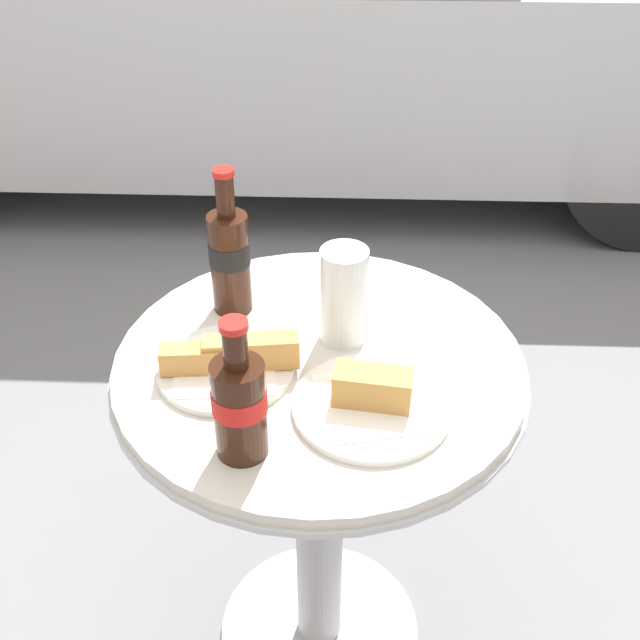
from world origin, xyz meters
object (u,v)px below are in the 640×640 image
Objects in this scene: cola_bottle_right at (230,257)px; drinking_glass at (344,299)px; bistro_table at (319,456)px; cola_bottle_left at (240,403)px; lunch_plate_near at (228,362)px; lunch_plate_far at (372,400)px.

cola_bottle_right reaches higher than drinking_glass.
cola_bottle_left is (-0.09, -0.20, 0.29)m from bistro_table.
lunch_plate_near is at bearing -151.03° from drinking_glass.
cola_bottle_left is 0.93× the size of lunch_plate_far.
cola_bottle_right is (-0.06, 0.33, 0.02)m from cola_bottle_left.
cola_bottle_right is at bearing 99.42° from cola_bottle_left.
lunch_plate_far reaches higher than bistro_table.
cola_bottle_left is at bearing -116.89° from drinking_glass.
drinking_glass is (0.04, 0.06, 0.28)m from bistro_table.
bistro_table is 2.87× the size of cola_bottle_right.
cola_bottle_left is 0.84× the size of cola_bottle_right.
bistro_table is 3.33× the size of lunch_plate_near.
cola_bottle_left is 0.29m from drinking_glass.
cola_bottle_right is (-0.15, 0.13, 0.31)m from bistro_table.
lunch_plate_far is at bearing 26.77° from cola_bottle_left.
bistro_table is 4.52× the size of drinking_glass.
drinking_glass is (0.18, -0.08, -0.03)m from cola_bottle_right.
drinking_glass is (0.13, 0.26, -0.01)m from cola_bottle_left.
cola_bottle_left is at bearing -153.23° from lunch_plate_far.
lunch_plate_far is at bearing -54.87° from bistro_table.
cola_bottle_left reaches higher than bistro_table.
lunch_plate_far is (0.04, -0.17, -0.06)m from drinking_glass.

